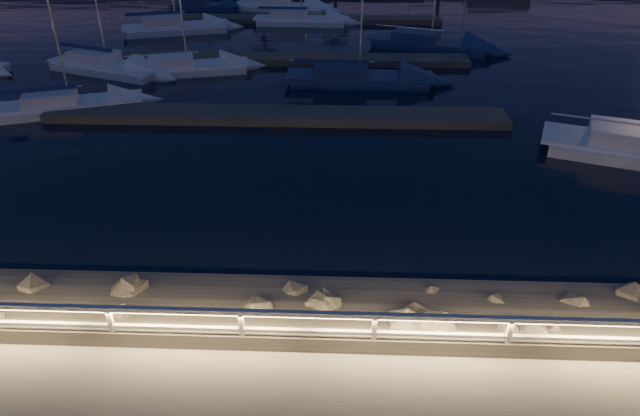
# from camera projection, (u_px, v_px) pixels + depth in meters

# --- Properties ---
(ground) EXTENTS (400.00, 400.00, 0.00)m
(ground) POSITION_uv_depth(u_px,v_px,m) (200.00, 344.00, 13.22)
(ground) COLOR #AEA79D
(ground) RESTS_ON ground
(harbor_water) EXTENTS (400.00, 440.00, 0.60)m
(harbor_water) POSITION_uv_depth(u_px,v_px,m) (299.00, 47.00, 40.76)
(harbor_water) COLOR black
(harbor_water) RESTS_ON ground
(guard_rail) EXTENTS (44.11, 0.12, 1.06)m
(guard_rail) POSITION_uv_depth(u_px,v_px,m) (194.00, 319.00, 12.83)
(guard_rail) COLOR silver
(guard_rail) RESTS_ON ground
(riprap) EXTENTS (34.61, 3.24, 1.46)m
(riprap) POSITION_uv_depth(u_px,v_px,m) (2.00, 305.00, 14.77)
(riprap) COLOR slate
(riprap) RESTS_ON ground
(floating_docks) EXTENTS (22.00, 36.00, 0.40)m
(floating_docks) POSITION_uv_depth(u_px,v_px,m) (300.00, 35.00, 41.58)
(floating_docks) COLOR #5B534C
(floating_docks) RESTS_ON ground
(sailboat_b) EXTENTS (7.04, 4.14, 11.62)m
(sailboat_b) POSITION_uv_depth(u_px,v_px,m) (67.00, 104.00, 28.14)
(sailboat_b) COLOR white
(sailboat_b) RESTS_ON ground
(sailboat_c) EXTENTS (7.52, 3.99, 12.30)m
(sailboat_c) POSITION_uv_depth(u_px,v_px,m) (184.00, 66.00, 33.80)
(sailboat_c) COLOR white
(sailboat_c) RESTS_ON ground
(sailboat_e) EXTENTS (8.11, 4.58, 13.42)m
(sailboat_e) POSITION_uv_depth(u_px,v_px,m) (173.00, 27.00, 42.82)
(sailboat_e) COLOR white
(sailboat_e) RESTS_ON ground
(sailboat_f) EXTENTS (7.81, 4.80, 12.93)m
(sailboat_f) POSITION_uv_depth(u_px,v_px,m) (105.00, 65.00, 34.00)
(sailboat_f) COLOR white
(sailboat_f) RESTS_ON ground
(sailboat_g) EXTENTS (7.59, 2.57, 12.71)m
(sailboat_g) POSITION_uv_depth(u_px,v_px,m) (299.00, 19.00, 45.46)
(sailboat_g) COLOR white
(sailboat_g) RESTS_ON ground
(sailboat_h) EXTENTS (8.32, 2.79, 13.90)m
(sailboat_h) POSITION_uv_depth(u_px,v_px,m) (355.00, 77.00, 32.00)
(sailboat_h) COLOR navy
(sailboat_h) RESTS_ON ground
(sailboat_i) EXTENTS (6.34, 2.04, 10.78)m
(sailboat_i) POSITION_uv_depth(u_px,v_px,m) (203.00, 5.00, 50.65)
(sailboat_i) COLOR navy
(sailboat_i) RESTS_ON ground
(sailboat_k) EXTENTS (8.94, 4.62, 14.63)m
(sailboat_k) POSITION_uv_depth(u_px,v_px,m) (280.00, 5.00, 50.27)
(sailboat_k) COLOR white
(sailboat_k) RESTS_ON ground
(sailboat_l) EXTENTS (8.56, 5.18, 14.04)m
(sailboat_l) POSITION_uv_depth(u_px,v_px,m) (428.00, 42.00, 38.79)
(sailboat_l) COLOR navy
(sailboat_l) RESTS_ON ground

